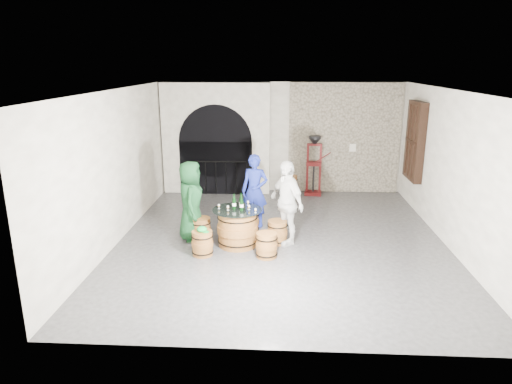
# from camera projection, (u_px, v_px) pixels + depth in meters

# --- Properties ---
(ground) EXTENTS (8.00, 8.00, 0.00)m
(ground) POSITION_uv_depth(u_px,v_px,m) (281.00, 239.00, 9.98)
(ground) COLOR #302F32
(ground) RESTS_ON ground
(wall_back) EXTENTS (8.00, 0.00, 8.00)m
(wall_back) POSITION_uv_depth(u_px,v_px,m) (282.00, 138.00, 13.38)
(wall_back) COLOR silver
(wall_back) RESTS_ON ground
(wall_front) EXTENTS (8.00, 0.00, 8.00)m
(wall_front) POSITION_uv_depth(u_px,v_px,m) (282.00, 240.00, 5.70)
(wall_front) COLOR silver
(wall_front) RESTS_ON ground
(wall_left) EXTENTS (0.00, 8.00, 8.00)m
(wall_left) POSITION_uv_depth(u_px,v_px,m) (118.00, 166.00, 9.73)
(wall_left) COLOR silver
(wall_left) RESTS_ON ground
(wall_right) EXTENTS (0.00, 8.00, 8.00)m
(wall_right) POSITION_uv_depth(u_px,v_px,m) (452.00, 170.00, 9.36)
(wall_right) COLOR silver
(wall_right) RESTS_ON ground
(ceiling) EXTENTS (8.00, 8.00, 0.00)m
(ceiling) POSITION_uv_depth(u_px,v_px,m) (283.00, 90.00, 9.10)
(ceiling) COLOR beige
(ceiling) RESTS_ON wall_back
(stone_facing_panel) EXTENTS (3.20, 0.12, 3.18)m
(stone_facing_panel) POSITION_uv_depth(u_px,v_px,m) (344.00, 138.00, 13.23)
(stone_facing_panel) COLOR gray
(stone_facing_panel) RESTS_ON ground
(arched_opening) EXTENTS (3.10, 0.60, 3.19)m
(arched_opening) POSITION_uv_depth(u_px,v_px,m) (216.00, 139.00, 13.24)
(arched_opening) COLOR silver
(arched_opening) RESTS_ON ground
(shuttered_window) EXTENTS (0.23, 1.10, 2.00)m
(shuttered_window) POSITION_uv_depth(u_px,v_px,m) (415.00, 141.00, 11.61)
(shuttered_window) COLOR black
(shuttered_window) RESTS_ON wall_right
(barrel_table) EXTENTS (1.04, 1.04, 0.80)m
(barrel_table) POSITION_uv_depth(u_px,v_px,m) (237.00, 228.00, 9.56)
(barrel_table) COLOR brown
(barrel_table) RESTS_ON ground
(barrel_stool_left) EXTENTS (0.44, 0.44, 0.51)m
(barrel_stool_left) POSITION_uv_depth(u_px,v_px,m) (201.00, 229.00, 9.88)
(barrel_stool_left) COLOR brown
(barrel_stool_left) RESTS_ON ground
(barrel_stool_far) EXTENTS (0.44, 0.44, 0.51)m
(barrel_stool_far) POSITION_uv_depth(u_px,v_px,m) (250.00, 221.00, 10.39)
(barrel_stool_far) COLOR brown
(barrel_stool_far) RESTS_ON ground
(barrel_stool_right) EXTENTS (0.44, 0.44, 0.51)m
(barrel_stool_right) POSITION_uv_depth(u_px,v_px,m) (277.00, 232.00, 9.71)
(barrel_stool_right) COLOR brown
(barrel_stool_right) RESTS_ON ground
(barrel_stool_near_right) EXTENTS (0.44, 0.44, 0.51)m
(barrel_stool_near_right) POSITION_uv_depth(u_px,v_px,m) (267.00, 245.00, 9.02)
(barrel_stool_near_right) COLOR brown
(barrel_stool_near_right) RESTS_ON ground
(barrel_stool_near_left) EXTENTS (0.44, 0.44, 0.51)m
(barrel_stool_near_left) POSITION_uv_depth(u_px,v_px,m) (202.00, 243.00, 9.11)
(barrel_stool_near_left) COLOR brown
(barrel_stool_near_left) RESTS_ON ground
(green_cap) EXTENTS (0.25, 0.20, 0.11)m
(green_cap) POSITION_uv_depth(u_px,v_px,m) (202.00, 229.00, 9.03)
(green_cap) COLOR #0D9534
(green_cap) RESTS_ON barrel_stool_near_left
(person_green) EXTENTS (0.66, 0.91, 1.74)m
(person_green) POSITION_uv_depth(u_px,v_px,m) (191.00, 201.00, 9.78)
(person_green) COLOR #0F381A
(person_green) RESTS_ON ground
(person_blue) EXTENTS (0.69, 0.51, 1.71)m
(person_blue) POSITION_uv_depth(u_px,v_px,m) (255.00, 191.00, 10.60)
(person_blue) COLOR navy
(person_blue) RESTS_ON ground
(person_white) EXTENTS (0.97, 1.12, 1.80)m
(person_white) POSITION_uv_depth(u_px,v_px,m) (286.00, 203.00, 9.56)
(person_white) COLOR silver
(person_white) RESTS_ON ground
(wine_bottle_left) EXTENTS (0.08, 0.08, 0.32)m
(wine_bottle_left) POSITION_uv_depth(u_px,v_px,m) (234.00, 203.00, 9.44)
(wine_bottle_left) COLOR black
(wine_bottle_left) RESTS_ON barrel_table
(wine_bottle_center) EXTENTS (0.08, 0.08, 0.32)m
(wine_bottle_center) POSITION_uv_depth(u_px,v_px,m) (242.00, 204.00, 9.36)
(wine_bottle_center) COLOR black
(wine_bottle_center) RESTS_ON barrel_table
(wine_bottle_right) EXTENTS (0.08, 0.08, 0.32)m
(wine_bottle_right) POSITION_uv_depth(u_px,v_px,m) (241.00, 202.00, 9.51)
(wine_bottle_right) COLOR black
(wine_bottle_right) RESTS_ON barrel_table
(tasting_glass_a) EXTENTS (0.05, 0.05, 0.10)m
(tasting_glass_a) POSITION_uv_depth(u_px,v_px,m) (228.00, 208.00, 9.38)
(tasting_glass_a) COLOR #C58226
(tasting_glass_a) RESTS_ON barrel_table
(tasting_glass_b) EXTENTS (0.05, 0.05, 0.10)m
(tasting_glass_b) POSITION_uv_depth(u_px,v_px,m) (249.00, 207.00, 9.42)
(tasting_glass_b) COLOR #C58226
(tasting_glass_b) RESTS_ON barrel_table
(tasting_glass_c) EXTENTS (0.05, 0.05, 0.10)m
(tasting_glass_c) POSITION_uv_depth(u_px,v_px,m) (234.00, 203.00, 9.75)
(tasting_glass_c) COLOR #C58226
(tasting_glass_c) RESTS_ON barrel_table
(tasting_glass_d) EXTENTS (0.05, 0.05, 0.10)m
(tasting_glass_d) POSITION_uv_depth(u_px,v_px,m) (248.00, 203.00, 9.71)
(tasting_glass_d) COLOR #C58226
(tasting_glass_d) RESTS_ON barrel_table
(tasting_glass_e) EXTENTS (0.05, 0.05, 0.10)m
(tasting_glass_e) POSITION_uv_depth(u_px,v_px,m) (255.00, 211.00, 9.22)
(tasting_glass_e) COLOR #C58226
(tasting_glass_e) RESTS_ON barrel_table
(tasting_glass_f) EXTENTS (0.05, 0.05, 0.10)m
(tasting_glass_f) POSITION_uv_depth(u_px,v_px,m) (219.00, 206.00, 9.49)
(tasting_glass_f) COLOR #C58226
(tasting_glass_f) RESTS_ON barrel_table
(side_barrel) EXTENTS (0.45, 0.45, 0.60)m
(side_barrel) POSITION_uv_depth(u_px,v_px,m) (290.00, 186.00, 13.14)
(side_barrel) COLOR brown
(side_barrel) RESTS_ON ground
(corking_press) EXTENTS (0.72, 0.43, 1.73)m
(corking_press) POSITION_uv_depth(u_px,v_px,m) (314.00, 161.00, 13.08)
(corking_press) COLOR #510D0D
(corking_press) RESTS_ON ground
(control_box) EXTENTS (0.18, 0.10, 0.22)m
(control_box) POSITION_uv_depth(u_px,v_px,m) (353.00, 148.00, 13.21)
(control_box) COLOR silver
(control_box) RESTS_ON wall_back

